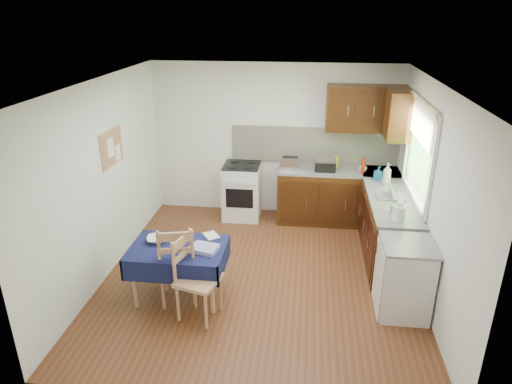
# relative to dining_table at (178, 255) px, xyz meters

# --- Properties ---
(floor) EXTENTS (4.20, 4.20, 0.00)m
(floor) POSITION_rel_dining_table_xyz_m (0.92, 0.56, -0.57)
(floor) COLOR #552E16
(floor) RESTS_ON ground
(ceiling) EXTENTS (4.00, 4.20, 0.02)m
(ceiling) POSITION_rel_dining_table_xyz_m (0.92, 0.56, 1.93)
(ceiling) COLOR white
(ceiling) RESTS_ON wall_back
(wall_back) EXTENTS (4.00, 0.02, 2.50)m
(wall_back) POSITION_rel_dining_table_xyz_m (0.92, 2.66, 0.68)
(wall_back) COLOR white
(wall_back) RESTS_ON ground
(wall_front) EXTENTS (4.00, 0.02, 2.50)m
(wall_front) POSITION_rel_dining_table_xyz_m (0.92, -1.54, 0.68)
(wall_front) COLOR white
(wall_front) RESTS_ON ground
(wall_left) EXTENTS (0.02, 4.20, 2.50)m
(wall_left) POSITION_rel_dining_table_xyz_m (-1.08, 0.56, 0.68)
(wall_left) COLOR silver
(wall_left) RESTS_ON ground
(wall_right) EXTENTS (0.02, 4.20, 2.50)m
(wall_right) POSITION_rel_dining_table_xyz_m (2.92, 0.56, 0.68)
(wall_right) COLOR white
(wall_right) RESTS_ON ground
(base_cabinets) EXTENTS (1.90, 2.30, 0.86)m
(base_cabinets) POSITION_rel_dining_table_xyz_m (2.27, 1.81, -0.14)
(base_cabinets) COLOR black
(base_cabinets) RESTS_ON ground
(worktop_back) EXTENTS (1.90, 0.60, 0.04)m
(worktop_back) POSITION_rel_dining_table_xyz_m (1.97, 2.36, 0.31)
(worktop_back) COLOR slate
(worktop_back) RESTS_ON base_cabinets
(worktop_right) EXTENTS (0.60, 1.70, 0.04)m
(worktop_right) POSITION_rel_dining_table_xyz_m (2.62, 1.21, 0.31)
(worktop_right) COLOR slate
(worktop_right) RESTS_ON base_cabinets
(worktop_corner) EXTENTS (0.60, 0.60, 0.04)m
(worktop_corner) POSITION_rel_dining_table_xyz_m (2.62, 2.36, 0.31)
(worktop_corner) COLOR slate
(worktop_corner) RESTS_ON base_cabinets
(splashback) EXTENTS (2.70, 0.02, 0.60)m
(splashback) POSITION_rel_dining_table_xyz_m (1.57, 2.64, 0.63)
(splashback) COLOR silver
(splashback) RESTS_ON wall_back
(upper_cabinets) EXTENTS (1.20, 0.85, 0.70)m
(upper_cabinets) POSITION_rel_dining_table_xyz_m (2.44, 2.36, 1.28)
(upper_cabinets) COLOR black
(upper_cabinets) RESTS_ON wall_back
(stove) EXTENTS (0.60, 0.61, 0.92)m
(stove) POSITION_rel_dining_table_xyz_m (0.42, 2.35, -0.11)
(stove) COLOR silver
(stove) RESTS_ON ground
(window) EXTENTS (0.04, 1.48, 1.26)m
(window) POSITION_rel_dining_table_xyz_m (2.89, 1.26, 1.08)
(window) COLOR #2E5422
(window) RESTS_ON wall_right
(fridge) EXTENTS (0.58, 0.60, 0.89)m
(fridge) POSITION_rel_dining_table_xyz_m (2.62, 0.01, -0.13)
(fridge) COLOR silver
(fridge) RESTS_ON ground
(corkboard) EXTENTS (0.04, 0.62, 0.47)m
(corkboard) POSITION_rel_dining_table_xyz_m (-1.06, 0.86, 1.03)
(corkboard) COLOR tan
(corkboard) RESTS_ON wall_left
(dining_table) EXTENTS (1.12, 0.76, 0.67)m
(dining_table) POSITION_rel_dining_table_xyz_m (0.00, 0.00, 0.00)
(dining_table) COLOR #0F0D37
(dining_table) RESTS_ON ground
(chair_far) EXTENTS (0.54, 0.54, 1.02)m
(chair_far) POSITION_rel_dining_table_xyz_m (0.03, -0.12, -0.03)
(chair_far) COLOR tan
(chair_far) RESTS_ON ground
(chair_near) EXTENTS (0.54, 0.54, 0.99)m
(chair_near) POSITION_rel_dining_table_xyz_m (0.28, -0.33, -0.05)
(chair_near) COLOR tan
(chair_near) RESTS_ON ground
(toaster) EXTENTS (0.28, 0.17, 0.22)m
(toaster) POSITION_rel_dining_table_xyz_m (1.20, 2.29, 0.43)
(toaster) COLOR silver
(toaster) RESTS_ON worktop_back
(sandwich_press) EXTENTS (0.32, 0.28, 0.19)m
(sandwich_press) POSITION_rel_dining_table_xyz_m (1.75, 2.30, 0.42)
(sandwich_press) COLOR black
(sandwich_press) RESTS_ON worktop_back
(sauce_bottle) EXTENTS (0.05, 0.05, 0.24)m
(sauce_bottle) POSITION_rel_dining_table_xyz_m (2.32, 2.23, 0.45)
(sauce_bottle) COLOR red
(sauce_bottle) RESTS_ON worktop_back
(yellow_packet) EXTENTS (0.14, 0.10, 0.17)m
(yellow_packet) POSITION_rel_dining_table_xyz_m (1.89, 2.47, 0.42)
(yellow_packet) COLOR gold
(yellow_packet) RESTS_ON worktop_back
(dish_rack) EXTENTS (0.38, 0.29, 0.18)m
(dish_rack) POSITION_rel_dining_table_xyz_m (2.61, 1.29, 0.35)
(dish_rack) COLOR gray
(dish_rack) RESTS_ON worktop_right
(kettle) EXTENTS (0.15, 0.15, 0.26)m
(kettle) POSITION_rel_dining_table_xyz_m (2.58, 0.57, 0.45)
(kettle) COLOR silver
(kettle) RESTS_ON worktop_right
(cup) EXTENTS (0.13, 0.13, 0.09)m
(cup) POSITION_rel_dining_table_xyz_m (2.33, 2.30, 0.37)
(cup) COLOR white
(cup) RESTS_ON worktop_back
(soap_bottle_a) EXTENTS (0.16, 0.16, 0.31)m
(soap_bottle_a) POSITION_rel_dining_table_xyz_m (2.62, 1.79, 0.49)
(soap_bottle_a) COLOR silver
(soap_bottle_a) RESTS_ON worktop_right
(soap_bottle_b) EXTENTS (0.13, 0.12, 0.20)m
(soap_bottle_b) POSITION_rel_dining_table_xyz_m (2.52, 1.96, 0.43)
(soap_bottle_b) COLOR #1E6BAF
(soap_bottle_b) RESTS_ON worktop_right
(soap_bottle_c) EXTENTS (0.19, 0.19, 0.17)m
(soap_bottle_c) POSITION_rel_dining_table_xyz_m (2.59, 0.78, 0.42)
(soap_bottle_c) COLOR green
(soap_bottle_c) RESTS_ON worktop_right
(plate_bowl) EXTENTS (0.29, 0.29, 0.06)m
(plate_bowl) POSITION_rel_dining_table_xyz_m (-0.28, 0.11, 0.13)
(plate_bowl) COLOR #F6E6C9
(plate_bowl) RESTS_ON dining_table
(book) EXTENTS (0.25, 0.26, 0.02)m
(book) POSITION_rel_dining_table_xyz_m (0.27, 0.27, 0.11)
(book) COLOR white
(book) RESTS_ON dining_table
(spice_jar) EXTENTS (0.05, 0.05, 0.09)m
(spice_jar) POSITION_rel_dining_table_xyz_m (0.13, 0.20, 0.15)
(spice_jar) COLOR green
(spice_jar) RESTS_ON dining_table
(tea_towel) EXTENTS (0.35, 0.30, 0.05)m
(tea_towel) POSITION_rel_dining_table_xyz_m (0.33, -0.04, 0.13)
(tea_towel) COLOR navy
(tea_towel) RESTS_ON dining_table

